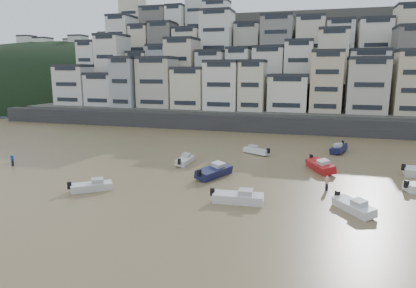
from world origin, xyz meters
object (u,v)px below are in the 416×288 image
(person_blue, at_px, (12,160))
(boat_b, at_px, (354,205))
(boat_e, at_px, (320,165))
(boat_h, at_px, (256,150))
(boat_f, at_px, (185,159))
(boat_i, at_px, (339,147))
(boat_j, at_px, (92,185))
(boat_c, at_px, (214,170))
(person_pink, at_px, (327,183))
(boat_a, at_px, (238,196))

(person_blue, bearing_deg, boat_b, -6.32)
(boat_b, distance_m, boat_e, 14.78)
(boat_e, xyz_separation_m, boat_h, (-9.83, 7.68, -0.16))
(boat_f, relative_size, boat_i, 0.84)
(boat_f, distance_m, boat_j, 15.57)
(boat_f, bearing_deg, boat_h, -44.49)
(boat_e, xyz_separation_m, person_blue, (-41.86, -9.51, 0.03))
(boat_e, bearing_deg, boat_f, -110.42)
(boat_c, bearing_deg, boat_j, 150.03)
(boat_j, bearing_deg, boat_h, 21.39)
(boat_f, bearing_deg, boat_j, 156.93)
(boat_c, distance_m, boat_f, 7.79)
(boat_b, distance_m, boat_f, 25.33)
(boat_b, height_order, boat_c, boat_c)
(boat_f, distance_m, person_pink, 20.67)
(boat_e, xyz_separation_m, person_pink, (0.67, -8.50, 0.03))
(boat_b, relative_size, person_pink, 2.93)
(boat_c, distance_m, person_pink, 13.77)
(boat_c, xyz_separation_m, boat_j, (-11.84, -9.18, -0.18))
(boat_i, bearing_deg, boat_c, -23.51)
(boat_h, relative_size, person_blue, 2.86)
(boat_i, relative_size, person_blue, 3.34)
(boat_j, xyz_separation_m, person_blue, (-17.04, 6.41, 0.20))
(person_pink, bearing_deg, boat_a, -142.92)
(person_blue, bearing_deg, boat_c, 5.48)
(boat_h, bearing_deg, boat_f, 75.31)
(boat_b, distance_m, person_pink, 6.41)
(boat_a, distance_m, boat_c, 9.72)
(boat_e, xyz_separation_m, boat_j, (-24.82, -15.91, -0.17))
(boat_e, bearing_deg, boat_c, -87.74)
(boat_j, relative_size, person_pink, 2.83)
(boat_b, height_order, person_blue, person_blue)
(boat_i, bearing_deg, boat_a, -5.91)
(boat_a, distance_m, boat_i, 30.07)
(boat_f, xyz_separation_m, boat_h, (8.98, 9.23, 0.01))
(boat_a, height_order, boat_b, boat_a)
(boat_e, relative_size, boat_h, 1.24)
(boat_a, xyz_separation_m, person_blue, (-33.72, 5.66, 0.10))
(boat_f, relative_size, boat_h, 0.99)
(boat_a, xyz_separation_m, person_pink, (8.81, 6.66, 0.10))
(boat_j, height_order, person_pink, person_pink)
(boat_e, height_order, boat_f, boat_e)
(boat_j, bearing_deg, boat_e, -3.50)
(boat_c, bearing_deg, boat_e, -40.33)
(boat_h, bearing_deg, person_pink, 152.47)
(boat_c, xyz_separation_m, boat_e, (12.99, 6.74, -0.02))
(boat_h, xyz_separation_m, boat_j, (-15.00, -23.59, -0.01))
(person_blue, bearing_deg, boat_e, 12.79)
(boat_i, bearing_deg, boat_f, -40.85)
(boat_a, distance_m, boat_j, 16.70)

